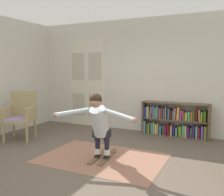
{
  "coord_description": "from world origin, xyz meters",
  "views": [
    {
      "loc": [
        2.15,
        -3.65,
        1.61
      ],
      "look_at": [
        0.04,
        0.79,
        1.05
      ],
      "focal_mm": 40.55,
      "sensor_mm": 36.0,
      "label": 1
    }
  ],
  "objects": [
    {
      "name": "double_door",
      "position": [
        -1.59,
        2.54,
        1.23
      ],
      "size": [
        1.22,
        0.05,
        2.45
      ],
      "color": "beige",
      "rests_on": "ground"
    },
    {
      "name": "wicker_chair",
      "position": [
        -2.21,
        0.63,
        0.58
      ],
      "size": [
        0.78,
        0.78,
        1.1
      ],
      "color": "tan",
      "rests_on": "ground"
    },
    {
      "name": "bookshelf",
      "position": [
        0.94,
        2.39,
        0.37
      ],
      "size": [
        1.59,
        0.3,
        0.82
      ],
      "color": "brown",
      "rests_on": "ground"
    },
    {
      "name": "back_wall",
      "position": [
        0.0,
        2.6,
        1.45
      ],
      "size": [
        6.0,
        0.1,
        2.9
      ],
      "primitive_type": "cube",
      "color": "beige",
      "rests_on": "ground"
    },
    {
      "name": "skis_pair",
      "position": [
        0.08,
        0.32,
        0.02
      ],
      "size": [
        0.36,
        0.82,
        0.07
      ],
      "color": "brown",
      "rests_on": "rug"
    },
    {
      "name": "person_skier",
      "position": [
        0.1,
        0.13,
        0.73
      ],
      "size": [
        1.48,
        0.67,
        1.14
      ],
      "color": "white",
      "rests_on": "skis_pair"
    },
    {
      "name": "ground_plane",
      "position": [
        0.0,
        0.0,
        0.0
      ],
      "size": [
        7.2,
        7.2,
        0.0
      ],
      "primitive_type": "plane",
      "color": "brown"
    },
    {
      "name": "rug",
      "position": [
        0.08,
        0.29,
        0.0
      ],
      "size": [
        2.21,
        1.53,
        0.01
      ],
      "primitive_type": "cube",
      "color": "#956752",
      "rests_on": "ground"
    }
  ]
}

